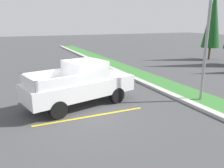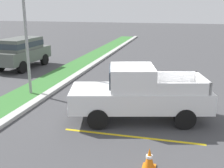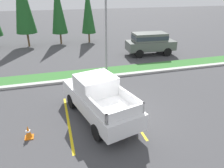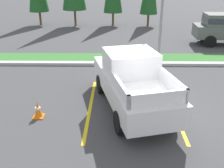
% 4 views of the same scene
% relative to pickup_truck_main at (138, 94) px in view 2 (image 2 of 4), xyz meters
% --- Properties ---
extents(ground_plane, '(120.00, 120.00, 0.00)m').
position_rel_pickup_truck_main_xyz_m(ground_plane, '(0.61, -0.23, -1.04)').
color(ground_plane, '#424244').
extents(parking_line_near, '(0.12, 4.80, 0.01)m').
position_rel_pickup_truck_main_xyz_m(parking_line_near, '(-1.54, -0.05, -1.04)').
color(parking_line_near, yellow).
rests_on(parking_line_near, ground).
extents(parking_line_far, '(0.12, 4.80, 0.01)m').
position_rel_pickup_truck_main_xyz_m(parking_line_far, '(1.56, -0.05, -1.04)').
color(parking_line_far, yellow).
rests_on(parking_line_far, ground).
extents(curb_strip, '(56.00, 0.40, 0.15)m').
position_rel_pickup_truck_main_xyz_m(curb_strip, '(0.61, 4.77, -0.97)').
color(curb_strip, '#B2B2AD').
rests_on(curb_strip, ground).
extents(grass_median, '(56.00, 1.80, 0.06)m').
position_rel_pickup_truck_main_xyz_m(grass_median, '(0.61, 5.87, -1.01)').
color(grass_median, '#387533').
rests_on(grass_median, ground).
extents(pickup_truck_main, '(3.11, 5.52, 2.10)m').
position_rel_pickup_truck_main_xyz_m(pickup_truck_main, '(0.00, 0.00, 0.00)').
color(pickup_truck_main, black).
rests_on(pickup_truck_main, ground).
extents(suv_distant, '(4.70, 2.17, 2.10)m').
position_rel_pickup_truck_main_xyz_m(suv_distant, '(7.14, 9.26, 0.20)').
color(suv_distant, black).
rests_on(suv_distant, ground).
extents(street_light, '(0.24, 1.49, 6.35)m').
position_rel_pickup_truck_main_xyz_m(street_light, '(1.89, 5.51, 2.68)').
color(street_light, gray).
rests_on(street_light, ground).
extents(traffic_cone, '(0.36, 0.36, 0.60)m').
position_rel_pickup_truck_main_xyz_m(traffic_cone, '(-3.28, -0.83, -0.75)').
color(traffic_cone, orange).
rests_on(traffic_cone, ground).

